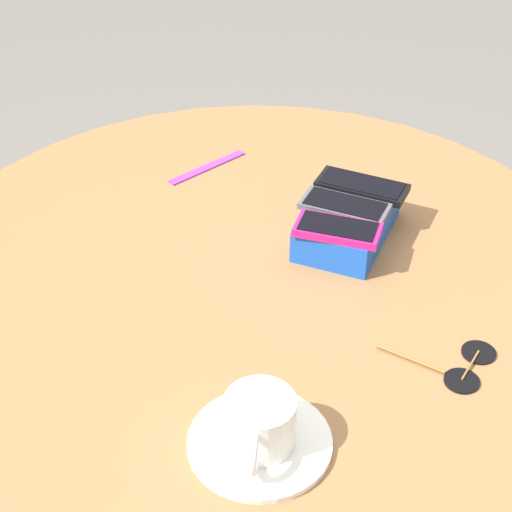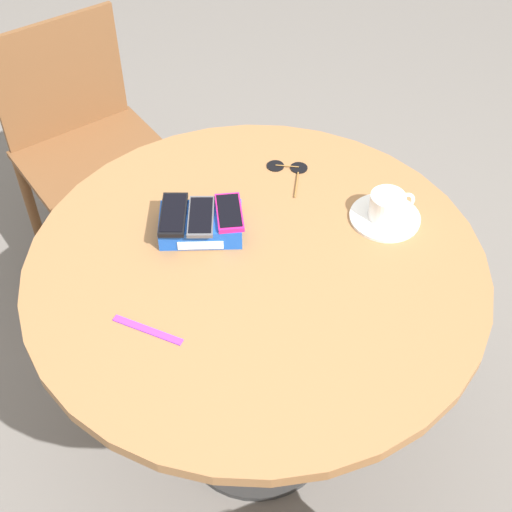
# 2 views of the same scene
# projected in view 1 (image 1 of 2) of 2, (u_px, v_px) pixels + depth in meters

# --- Properties ---
(round_table) EXTENTS (1.06, 1.06, 0.75)m
(round_table) POSITION_uv_depth(u_px,v_px,m) (256.00, 325.00, 1.34)
(round_table) COLOR #2D2D2D
(round_table) RESTS_ON ground_plane
(phone_box) EXTENTS (0.21, 0.15, 0.05)m
(phone_box) POSITION_uv_depth(u_px,v_px,m) (347.00, 223.00, 1.32)
(phone_box) COLOR blue
(phone_box) RESTS_ON round_table
(phone_black) EXTENTS (0.08, 0.15, 0.01)m
(phone_black) POSITION_uv_depth(u_px,v_px,m) (362.00, 186.00, 1.34)
(phone_black) COLOR black
(phone_black) RESTS_ON phone_box
(phone_gray) EXTENTS (0.08, 0.14, 0.01)m
(phone_gray) POSITION_uv_depth(u_px,v_px,m) (345.00, 206.00, 1.30)
(phone_gray) COLOR #515156
(phone_gray) RESTS_ON phone_box
(phone_magenta) EXTENTS (0.09, 0.14, 0.01)m
(phone_magenta) POSITION_uv_depth(u_px,v_px,m) (338.00, 229.00, 1.25)
(phone_magenta) COLOR #D11975
(phone_magenta) RESTS_ON phone_box
(saucer) EXTENTS (0.17, 0.17, 0.01)m
(saucer) POSITION_uv_depth(u_px,v_px,m) (260.00, 442.00, 0.99)
(saucer) COLOR white
(saucer) RESTS_ON round_table
(coffee_cup) EXTENTS (0.11, 0.08, 0.06)m
(coffee_cup) POSITION_uv_depth(u_px,v_px,m) (260.00, 422.00, 0.97)
(coffee_cup) COLOR white
(coffee_cup) RESTS_ON saucer
(lanyard_strap) EXTENTS (0.16, 0.06, 0.00)m
(lanyard_strap) POSITION_uv_depth(u_px,v_px,m) (207.00, 167.00, 1.50)
(lanyard_strap) COLOR purple
(lanyard_strap) RESTS_ON round_table
(sunglasses) EXTENTS (0.11, 0.14, 0.01)m
(sunglasses) POSITION_uv_depth(u_px,v_px,m) (464.00, 366.00, 1.10)
(sunglasses) COLOR black
(sunglasses) RESTS_ON round_table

